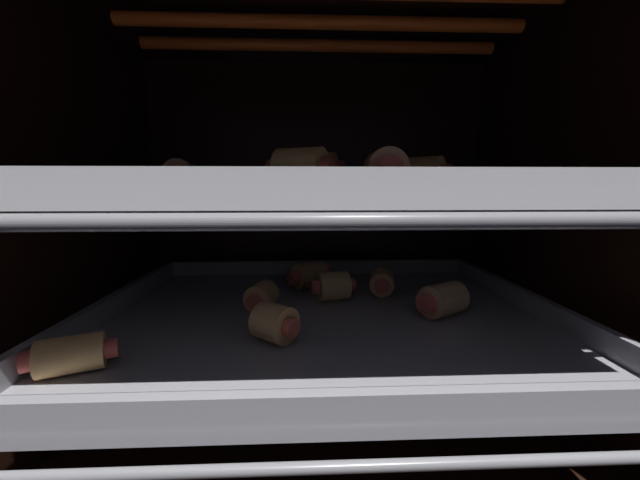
% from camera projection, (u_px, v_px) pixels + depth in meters
% --- Properties ---
extents(ground_plane, '(0.51, 0.44, 0.01)m').
position_uv_depth(ground_plane, '(324.00, 417.00, 0.37)').
color(ground_plane, black).
extents(oven_wall_back, '(0.51, 0.01, 0.41)m').
position_uv_depth(oven_wall_back, '(317.00, 204.00, 0.55)').
color(oven_wall_back, black).
rests_on(oven_wall_back, ground_plane).
extents(oven_wall_left, '(0.01, 0.42, 0.41)m').
position_uv_depth(oven_wall_left, '(54.00, 216.00, 0.33)').
color(oven_wall_left, black).
rests_on(oven_wall_left, ground_plane).
extents(oven_wall_right, '(0.01, 0.42, 0.41)m').
position_uv_depth(oven_wall_right, '(578.00, 214.00, 0.35)').
color(oven_wall_right, black).
rests_on(oven_wall_right, ground_plane).
extents(heating_element, '(0.39, 0.18, 0.01)m').
position_uv_depth(heating_element, '(324.00, 7.00, 0.31)').
color(heating_element, '#F25919').
extents(oven_rack_lower, '(0.46, 0.41, 0.01)m').
position_uv_depth(oven_rack_lower, '(324.00, 323.00, 0.36)').
color(oven_rack_lower, slate).
extents(baking_tray_lower, '(0.42, 0.34, 0.03)m').
position_uv_depth(baking_tray_lower, '(324.00, 315.00, 0.35)').
color(baking_tray_lower, gray).
rests_on(baking_tray_lower, oven_rack_lower).
extents(pig_in_blanket_lower_0, '(0.06, 0.05, 0.03)m').
position_uv_depth(pig_in_blanket_lower_0, '(310.00, 275.00, 0.45)').
color(pig_in_blanket_lower_0, tan).
rests_on(pig_in_blanket_lower_0, baking_tray_lower).
extents(pig_in_blanket_lower_1, '(0.06, 0.04, 0.03)m').
position_uv_depth(pig_in_blanket_lower_1, '(72.00, 355.00, 0.24)').
color(pig_in_blanket_lower_1, tan).
rests_on(pig_in_blanket_lower_1, baking_tray_lower).
extents(pig_in_blanket_lower_2, '(0.03, 0.05, 0.03)m').
position_uv_depth(pig_in_blanket_lower_2, '(261.00, 296.00, 0.37)').
color(pig_in_blanket_lower_2, tan).
rests_on(pig_in_blanket_lower_2, baking_tray_lower).
extents(pig_in_blanket_lower_3, '(0.05, 0.04, 0.03)m').
position_uv_depth(pig_in_blanket_lower_3, '(333.00, 286.00, 0.40)').
color(pig_in_blanket_lower_3, tan).
rests_on(pig_in_blanket_lower_3, baking_tray_lower).
extents(pig_in_blanket_lower_4, '(0.03, 0.05, 0.03)m').
position_uv_depth(pig_in_blanket_lower_4, '(382.00, 282.00, 0.42)').
color(pig_in_blanket_lower_4, tan).
rests_on(pig_in_blanket_lower_4, baking_tray_lower).
extents(pig_in_blanket_lower_5, '(0.06, 0.05, 0.03)m').
position_uv_depth(pig_in_blanket_lower_5, '(443.00, 299.00, 0.35)').
color(pig_in_blanket_lower_5, tan).
rests_on(pig_in_blanket_lower_5, baking_tray_lower).
extents(pig_in_blanket_lower_6, '(0.04, 0.04, 0.03)m').
position_uv_depth(pig_in_blanket_lower_6, '(275.00, 323.00, 0.29)').
color(pig_in_blanket_lower_6, tan).
rests_on(pig_in_blanket_lower_6, baking_tray_lower).
extents(oven_rack_upper, '(0.46, 0.41, 0.01)m').
position_uv_depth(oven_rack_upper, '(324.00, 202.00, 0.34)').
color(oven_rack_upper, slate).
extents(baking_tray_upper, '(0.42, 0.34, 0.02)m').
position_uv_depth(baking_tray_upper, '(324.00, 192.00, 0.34)').
color(baking_tray_upper, silver).
rests_on(baking_tray_upper, oven_rack_upper).
extents(pig_in_blanket_upper_0, '(0.06, 0.05, 0.03)m').
position_uv_depth(pig_in_blanket_upper_0, '(301.00, 168.00, 0.29)').
color(pig_in_blanket_upper_0, tan).
rests_on(pig_in_blanket_upper_0, baking_tray_upper).
extents(pig_in_blanket_upper_1, '(0.04, 0.04, 0.03)m').
position_uv_depth(pig_in_blanket_upper_1, '(425.00, 172.00, 0.33)').
color(pig_in_blanket_upper_1, tan).
rests_on(pig_in_blanket_upper_1, baking_tray_upper).
extents(pig_in_blanket_upper_2, '(0.06, 0.05, 0.03)m').
position_uv_depth(pig_in_blanket_upper_2, '(315.00, 171.00, 0.35)').
color(pig_in_blanket_upper_2, tan).
rests_on(pig_in_blanket_upper_2, baking_tray_upper).
extents(pig_in_blanket_upper_3, '(0.03, 0.06, 0.03)m').
position_uv_depth(pig_in_blanket_upper_3, '(180.00, 174.00, 0.35)').
color(pig_in_blanket_upper_3, tan).
rests_on(pig_in_blanket_upper_3, baking_tray_upper).
extents(pig_in_blanket_upper_4, '(0.03, 0.05, 0.03)m').
position_uv_depth(pig_in_blanket_upper_4, '(385.00, 169.00, 0.29)').
color(pig_in_blanket_upper_4, tan).
rests_on(pig_in_blanket_upper_4, baking_tray_upper).
extents(pig_in_blanket_upper_5, '(0.05, 0.04, 0.03)m').
position_uv_depth(pig_in_blanket_upper_5, '(426.00, 174.00, 0.41)').
color(pig_in_blanket_upper_5, tan).
rests_on(pig_in_blanket_upper_5, baking_tray_upper).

